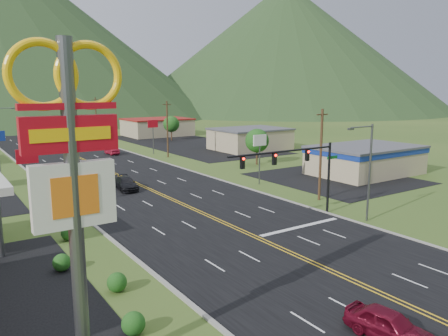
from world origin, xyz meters
TOP-DOWN VIEW (x-y plane):
  - ground at (0.00, 0.00)m, footprint 500.00×500.00m
  - road at (0.00, 0.00)m, footprint 20.00×460.00m
  - pylon_sign at (-17.00, 2.00)m, footprint 4.32×0.60m
  - traffic_signal at (6.48, 14.00)m, footprint 13.10×0.43m
  - streetlight_east at (11.18, 10.00)m, footprint 3.28×0.25m
  - building_east_near at (30.00, 25.00)m, footprint 15.40×10.40m
  - building_east_mid at (32.00, 55.00)m, footprint 14.40×11.40m
  - building_east_far at (28.00, 90.00)m, footprint 16.40×12.40m
  - pole_sign_west_a at (-14.00, 30.00)m, footprint 2.00×0.18m
  - pole_sign_east_a at (13.00, 28.00)m, footprint 2.00×0.18m
  - pole_sign_east_b at (13.00, 60.00)m, footprint 2.00×0.18m
  - tree_east_a at (22.00, 40.00)m, footprint 3.84×3.84m
  - tree_east_b at (26.00, 78.00)m, footprint 3.84×3.84m
  - utility_pole_a at (13.50, 18.00)m, footprint 1.60×0.28m
  - utility_pole_b at (13.50, 55.00)m, footprint 1.60×0.28m
  - utility_pole_c at (13.50, 95.00)m, footprint 1.60×0.28m
  - utility_pole_d at (13.50, 135.00)m, footprint 1.60×0.28m
  - mountain_ne at (147.84, 176.19)m, footprint 180.00×180.00m
  - car_red_near at (-3.83, -3.37)m, footprint 2.35×4.58m
  - car_dark_mid at (-2.43, 34.56)m, footprint 2.61×5.32m
  - car_red_far at (6.21, 63.67)m, footprint 1.61×4.23m

SIDE VIEW (x-z plane):
  - ground at x=0.00m, z-range 0.00..0.00m
  - road at x=0.00m, z-range -0.02..0.02m
  - car_red_far at x=6.21m, z-range 0.00..1.38m
  - car_dark_mid at x=-2.43m, z-range 0.00..1.49m
  - car_red_near at x=-3.83m, z-range 0.00..1.49m
  - building_east_mid at x=32.00m, z-range 0.01..4.31m
  - building_east_far at x=28.00m, z-range 0.01..4.51m
  - building_east_near at x=30.00m, z-range 0.22..4.32m
  - tree_east_a at x=22.00m, z-range 0.98..6.80m
  - tree_east_b at x=26.00m, z-range 0.98..6.80m
  - pole_sign_west_a at x=-14.00m, z-range 1.85..8.25m
  - pole_sign_east_a at x=13.00m, z-range 1.85..8.25m
  - pole_sign_east_b at x=13.00m, z-range 1.85..8.25m
  - utility_pole_a at x=13.50m, z-range 0.13..10.13m
  - utility_pole_b at x=13.50m, z-range 0.13..10.13m
  - utility_pole_c at x=13.50m, z-range 0.13..10.13m
  - utility_pole_d at x=13.50m, z-range 0.13..10.13m
  - streetlight_east at x=11.18m, z-range 0.68..9.68m
  - traffic_signal at x=6.48m, z-range 1.83..8.83m
  - pylon_sign at x=-17.00m, z-range 2.30..16.30m
  - mountain_ne at x=147.84m, z-range 0.00..70.00m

